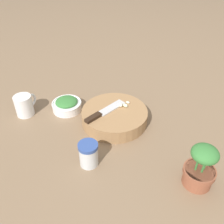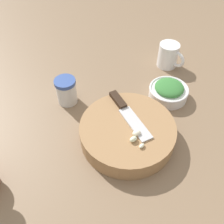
{
  "view_description": "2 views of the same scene",
  "coord_description": "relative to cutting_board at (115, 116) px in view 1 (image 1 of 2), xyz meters",
  "views": [
    {
      "loc": [
        0.2,
        0.71,
        0.64
      ],
      "look_at": [
        -0.02,
        -0.01,
        0.07
      ],
      "focal_mm": 40.0,
      "sensor_mm": 36.0,
      "label": 1
    },
    {
      "loc": [
        -0.46,
        0.01,
        0.57
      ],
      "look_at": [
        0.01,
        0.01,
        0.05
      ],
      "focal_mm": 40.0,
      "sensor_mm": 36.0,
      "label": 2
    }
  ],
  "objects": [
    {
      "name": "potted_herb",
      "position": [
        -0.15,
        0.36,
        0.04
      ],
      "size": [
        0.1,
        0.1,
        0.15
      ],
      "color": "#935138",
      "rests_on": "ground_plane"
    },
    {
      "name": "coffee_mug",
      "position": [
        0.34,
        -0.16,
        0.02
      ],
      "size": [
        0.09,
        0.09,
        0.09
      ],
      "color": "white",
      "rests_on": "ground_plane"
    },
    {
      "name": "spice_jar",
      "position": [
        0.15,
        0.18,
        0.02
      ],
      "size": [
        0.07,
        0.07,
        0.09
      ],
      "color": "silver",
      "rests_on": "ground_plane"
    },
    {
      "name": "garlic_cloves",
      "position": [
        -0.04,
        -0.02,
        0.03
      ],
      "size": [
        0.06,
        0.04,
        0.02
      ],
      "color": "silver",
      "rests_on": "cutting_board"
    },
    {
      "name": "chef_knife",
      "position": [
        0.05,
        0.0,
        0.03
      ],
      "size": [
        0.18,
        0.12,
        0.01
      ],
      "rotation": [
        0.0,
        0.0,
        2.06
      ],
      "color": "black",
      "rests_on": "cutting_board"
    },
    {
      "name": "cutting_board",
      "position": [
        0.0,
        0.0,
        0.0
      ],
      "size": [
        0.26,
        0.26,
        0.05
      ],
      "color": "#9E754C",
      "rests_on": "ground_plane"
    },
    {
      "name": "herb_bowl",
      "position": [
        0.17,
        -0.14,
        -0.0
      ],
      "size": [
        0.13,
        0.13,
        0.05
      ],
      "color": "white",
      "rests_on": "ground_plane"
    },
    {
      "name": "ground_plane",
      "position": [
        0.04,
        0.03,
        -0.03
      ],
      "size": [
        5.0,
        5.0,
        0.0
      ],
      "primitive_type": "plane",
      "color": "#7F664C"
    }
  ]
}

